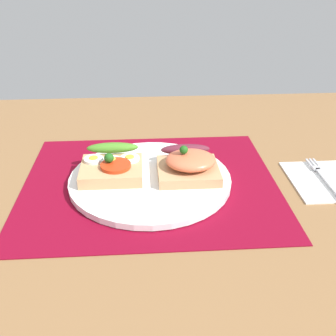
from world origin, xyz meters
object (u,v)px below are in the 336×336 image
at_px(plate, 150,179).
at_px(sandwich_salmon, 189,164).
at_px(sandwich_egg_tomato, 112,166).
at_px(napkin, 325,180).
at_px(fork, 324,177).

distance_m(plate, sandwich_salmon, 0.07).
height_order(sandwich_egg_tomato, napkin, sandwich_egg_tomato).
distance_m(sandwich_salmon, napkin, 0.23).
xyz_separation_m(sandwich_egg_tomato, fork, (0.36, -0.03, -0.02)).
xyz_separation_m(plate, fork, (0.29, -0.01, -0.00)).
bearing_deg(fork, sandwich_salmon, 176.11).
bearing_deg(plate, sandwich_egg_tomato, 167.01).
bearing_deg(plate, sandwich_salmon, 3.97).
relative_size(plate, sandwich_egg_tomato, 2.62).
height_order(plate, napkin, plate).
xyz_separation_m(plate, sandwich_egg_tomato, (-0.06, 0.01, 0.02)).
distance_m(sandwich_egg_tomato, fork, 0.36).
xyz_separation_m(sandwich_egg_tomato, sandwich_salmon, (0.13, -0.01, 0.00)).
height_order(plate, sandwich_egg_tomato, sandwich_egg_tomato).
xyz_separation_m(sandwich_salmon, napkin, (0.23, -0.02, -0.03)).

